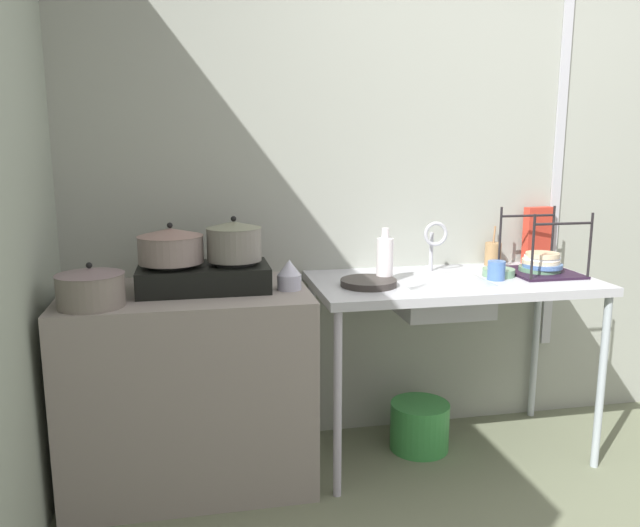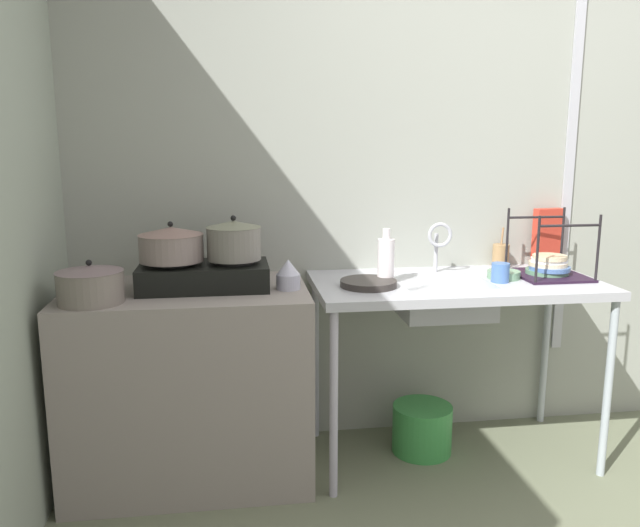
# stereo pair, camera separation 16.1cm
# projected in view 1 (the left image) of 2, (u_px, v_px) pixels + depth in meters

# --- Properties ---
(wall_back) EXTENTS (5.16, 0.10, 2.69)m
(wall_back) POSITION_uv_depth(u_px,v_px,m) (499.00, 170.00, 3.28)
(wall_back) COLOR #9B9F93
(wall_back) RESTS_ON ground
(wall_metal_strip) EXTENTS (0.05, 0.01, 2.15)m
(wall_metal_strip) POSITION_uv_depth(u_px,v_px,m) (559.00, 144.00, 3.25)
(wall_metal_strip) COLOR #B4B5BC
(counter_concrete) EXTENTS (1.04, 0.65, 0.86)m
(counter_concrete) POSITION_uv_depth(u_px,v_px,m) (190.00, 386.00, 2.78)
(counter_concrete) COLOR gray
(counter_concrete) RESTS_ON ground
(counter_sink) EXTENTS (1.31, 0.65, 0.86)m
(counter_sink) POSITION_uv_depth(u_px,v_px,m) (453.00, 293.00, 2.94)
(counter_sink) COLOR #B4B5BC
(counter_sink) RESTS_ON ground
(stove) EXTENTS (0.55, 0.30, 0.13)m
(stove) POSITION_uv_depth(u_px,v_px,m) (204.00, 277.00, 2.70)
(stove) COLOR black
(stove) RESTS_ON counter_concrete
(pot_on_left_burner) EXTENTS (0.28, 0.28, 0.17)m
(pot_on_left_burner) POSITION_uv_depth(u_px,v_px,m) (171.00, 245.00, 2.64)
(pot_on_left_burner) COLOR gray
(pot_on_left_burner) RESTS_ON stove
(pot_on_right_burner) EXTENTS (0.24, 0.24, 0.19)m
(pot_on_right_burner) POSITION_uv_depth(u_px,v_px,m) (234.00, 241.00, 2.69)
(pot_on_right_burner) COLOR slate
(pot_on_right_burner) RESTS_ON stove
(pot_beside_stove) EXTENTS (0.26, 0.26, 0.17)m
(pot_beside_stove) POSITION_uv_depth(u_px,v_px,m) (91.00, 287.00, 2.43)
(pot_beside_stove) COLOR slate
(pot_beside_stove) RESTS_ON counter_concrete
(percolator) EXTENTS (0.10, 0.10, 0.13)m
(percolator) POSITION_uv_depth(u_px,v_px,m) (289.00, 275.00, 2.71)
(percolator) COLOR #B7B7CB
(percolator) RESTS_ON counter_concrete
(sink_basin) EXTENTS (0.41, 0.35, 0.16)m
(sink_basin) POSITION_uv_depth(u_px,v_px,m) (440.00, 296.00, 2.93)
(sink_basin) COLOR #B4B5BC
(sink_basin) RESTS_ON counter_sink
(faucet) EXTENTS (0.12, 0.07, 0.25)m
(faucet) POSITION_uv_depth(u_px,v_px,m) (435.00, 238.00, 3.04)
(faucet) COLOR #B4B5BC
(faucet) RESTS_ON counter_sink
(frying_pan) EXTENTS (0.25, 0.25, 0.03)m
(frying_pan) POSITION_uv_depth(u_px,v_px,m) (369.00, 283.00, 2.79)
(frying_pan) COLOR #322D2A
(frying_pan) RESTS_ON counter_sink
(dish_rack) EXTENTS (0.31, 0.33, 0.31)m
(dish_rack) POSITION_uv_depth(u_px,v_px,m) (541.00, 263.00, 3.04)
(dish_rack) COLOR black
(dish_rack) RESTS_ON counter_sink
(cup_by_rack) EXTENTS (0.08, 0.08, 0.09)m
(cup_by_rack) POSITION_uv_depth(u_px,v_px,m) (496.00, 270.00, 2.90)
(cup_by_rack) COLOR #466EB0
(cup_by_rack) RESTS_ON counter_sink
(small_bowl_on_drainboard) EXTENTS (0.15, 0.15, 0.04)m
(small_bowl_on_drainboard) POSITION_uv_depth(u_px,v_px,m) (499.00, 272.00, 2.99)
(small_bowl_on_drainboard) COLOR gray
(small_bowl_on_drainboard) RESTS_ON counter_sink
(bottle_by_sink) EXTENTS (0.08, 0.08, 0.25)m
(bottle_by_sink) POSITION_uv_depth(u_px,v_px,m) (385.00, 259.00, 2.85)
(bottle_by_sink) COLOR white
(bottle_by_sink) RESTS_ON counter_sink
(cereal_box) EXTENTS (0.16, 0.07, 0.29)m
(cereal_box) POSITION_uv_depth(u_px,v_px,m) (537.00, 235.00, 3.29)
(cereal_box) COLOR red
(cereal_box) RESTS_ON counter_sink
(utensil_jar) EXTENTS (0.08, 0.08, 0.20)m
(utensil_jar) POSITION_uv_depth(u_px,v_px,m) (493.00, 254.00, 3.24)
(utensil_jar) COLOR #A27C4F
(utensil_jar) RESTS_ON counter_sink
(bucket_on_floor) EXTENTS (0.29, 0.29, 0.23)m
(bucket_on_floor) POSITION_uv_depth(u_px,v_px,m) (419.00, 426.00, 3.10)
(bucket_on_floor) COLOR green
(bucket_on_floor) RESTS_ON ground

